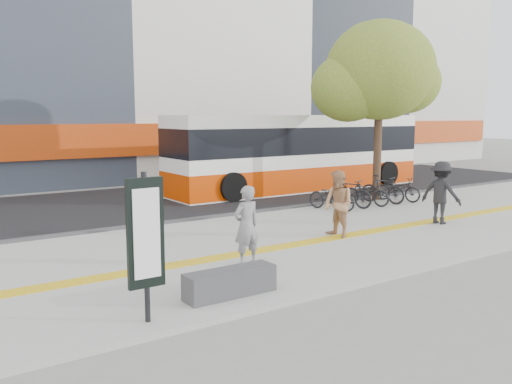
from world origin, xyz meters
TOP-DOWN VIEW (x-y plane):
  - ground at (0.00, 0.00)m, footprint 120.00×120.00m
  - sidewalk at (0.00, 1.50)m, footprint 40.00×7.00m
  - tactile_strip at (0.00, 1.00)m, footprint 40.00×0.45m
  - street at (0.00, 9.00)m, footprint 40.00×8.00m
  - curb at (0.00, 5.00)m, footprint 40.00×0.25m
  - bench at (-2.60, -1.20)m, footprint 1.60×0.45m
  - signboard at (-4.20, -1.51)m, footprint 0.55×0.10m
  - street_tree at (7.18, 4.82)m, footprint 4.40×3.80m
  - bus at (6.74, 8.50)m, footprint 11.28×2.68m
  - bicycle_row at (5.98, 4.00)m, footprint 4.14×1.74m
  - seated_woman at (-1.34, 0.20)m, footprint 0.61×0.42m
  - pedestrian_tan at (1.91, 1.03)m, footprint 0.65×0.82m
  - pedestrian_dark at (5.42, 0.66)m, footprint 0.88×1.24m

SIDE VIEW (x-z plane):
  - ground at x=0.00m, z-range 0.00..0.00m
  - street at x=0.00m, z-range 0.00..0.06m
  - sidewalk at x=0.00m, z-range 0.00..0.08m
  - curb at x=0.00m, z-range 0.00..0.14m
  - tactile_strip at x=0.00m, z-range 0.08..0.09m
  - bench at x=-2.60m, z-range 0.08..0.53m
  - bicycle_row at x=5.98m, z-range 0.05..1.01m
  - seated_woman at x=-1.34m, z-range 0.08..1.69m
  - pedestrian_tan at x=1.91m, z-range 0.08..1.73m
  - pedestrian_dark at x=5.42m, z-range 0.08..1.81m
  - signboard at x=-4.20m, z-range 0.27..2.47m
  - bus at x=6.74m, z-range -0.03..2.98m
  - street_tree at x=7.18m, z-range 1.36..7.67m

